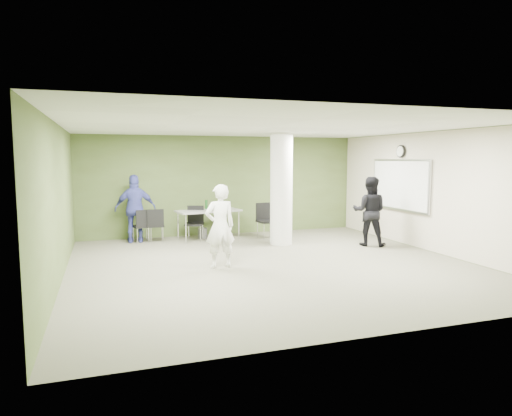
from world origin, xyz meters
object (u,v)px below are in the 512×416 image
object	(u,v)px
folding_table	(209,212)
man_black	(370,211)
woman_white	(220,226)
chair_back_left	(143,223)
man_blue	(135,209)

from	to	relation	value
folding_table	man_black	xyz separation A→B (m)	(3.61, -2.11, 0.11)
woman_white	folding_table	bearing A→B (deg)	-102.73
woman_white	man_black	xyz separation A→B (m)	(4.09, 1.06, 0.03)
chair_back_left	man_black	size ratio (longest dim) A/B	0.50
folding_table	man_blue	size ratio (longest dim) A/B	1.02
man_blue	woman_white	bearing A→B (deg)	114.00
man_blue	man_black	bearing A→B (deg)	158.63
folding_table	woman_white	xyz separation A→B (m)	(-0.48, -3.17, 0.09)
chair_back_left	man_blue	size ratio (longest dim) A/B	0.49
man_blue	folding_table	bearing A→B (deg)	176.01
woman_white	man_blue	distance (m)	3.63
man_black	man_blue	bearing A→B (deg)	12.57
folding_table	man_blue	distance (m)	1.90
folding_table	chair_back_left	distance (m)	1.74
chair_back_left	woman_white	bearing A→B (deg)	97.78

